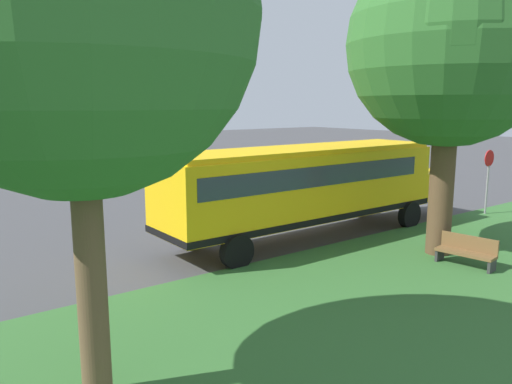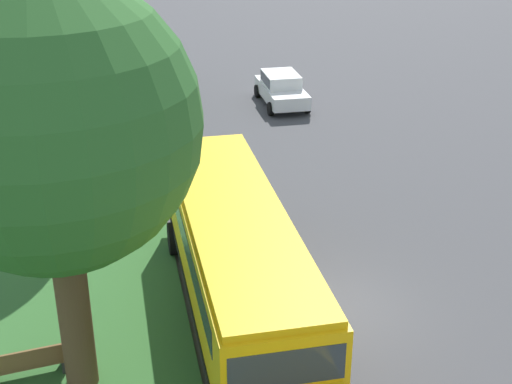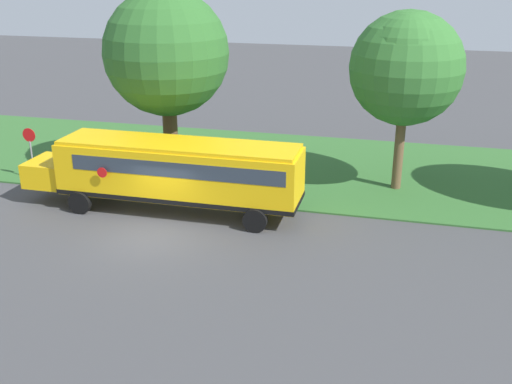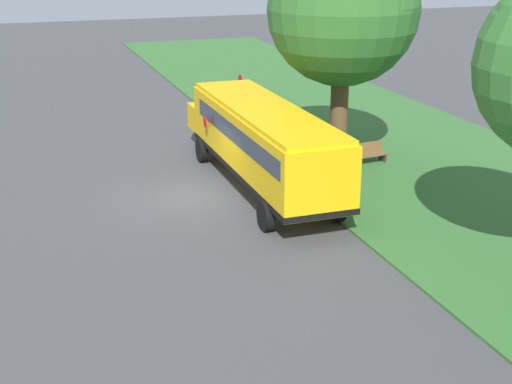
# 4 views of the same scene
# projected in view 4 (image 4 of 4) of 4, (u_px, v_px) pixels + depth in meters

# --- Properties ---
(ground_plane) EXTENTS (120.00, 120.00, 0.00)m
(ground_plane) POSITION_uv_depth(u_px,v_px,m) (191.00, 197.00, 25.92)
(ground_plane) COLOR #424244
(grass_verge) EXTENTS (12.00, 80.00, 0.08)m
(grass_verge) POSITION_uv_depth(u_px,v_px,m) (430.00, 168.00, 29.00)
(grass_verge) COLOR #33662D
(grass_verge) RESTS_ON ground
(school_bus) EXTENTS (2.84, 12.42, 3.16)m
(school_bus) POSITION_uv_depth(u_px,v_px,m) (261.00, 138.00, 26.19)
(school_bus) COLOR yellow
(school_bus) RESTS_ON ground
(oak_tree_beside_bus) EXTENTS (5.92, 5.92, 9.25)m
(oak_tree_beside_bus) POSITION_uv_depth(u_px,v_px,m) (348.00, 9.00, 27.28)
(oak_tree_beside_bus) COLOR brown
(oak_tree_beside_bus) RESTS_ON ground
(stop_sign) EXTENTS (0.08, 0.68, 2.74)m
(stop_sign) POSITION_uv_depth(u_px,v_px,m) (241.00, 96.00, 34.13)
(stop_sign) COLOR gray
(stop_sign) RESTS_ON ground
(park_bench) EXTENTS (1.65, 0.71, 0.92)m
(park_bench) POSITION_uv_depth(u_px,v_px,m) (367.00, 154.00, 29.36)
(park_bench) COLOR brown
(park_bench) RESTS_ON ground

